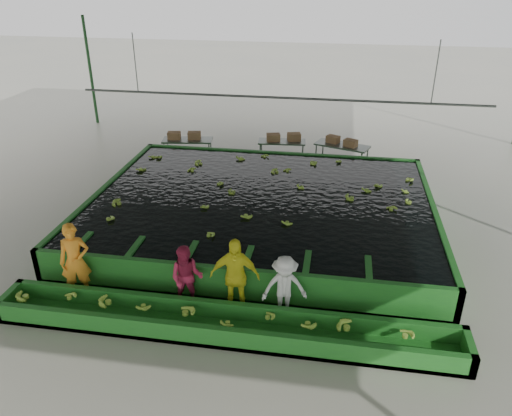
% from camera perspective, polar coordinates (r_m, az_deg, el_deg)
% --- Properties ---
extents(ground, '(80.00, 80.00, 0.00)m').
position_cam_1_polar(ground, '(13.86, -0.35, -4.61)').
color(ground, gray).
rests_on(ground, ground).
extents(shed_roof, '(20.00, 22.00, 0.04)m').
position_cam_1_polar(shed_roof, '(12.09, -0.41, 16.20)').
color(shed_roof, slate).
rests_on(shed_roof, shed_posts).
extents(shed_posts, '(20.00, 22.00, 5.00)m').
position_cam_1_polar(shed_posts, '(12.76, -0.38, 5.07)').
color(shed_posts, '#1D4621').
rests_on(shed_posts, ground).
extents(flotation_tank, '(10.00, 8.00, 0.90)m').
position_cam_1_polar(flotation_tank, '(14.94, 0.64, -0.22)').
color(flotation_tank, '#1C631D').
rests_on(flotation_tank, ground).
extents(tank_water, '(9.70, 7.70, 0.00)m').
position_cam_1_polar(tank_water, '(14.77, 0.65, 1.17)').
color(tank_water, black).
rests_on(tank_water, flotation_tank).
extents(sorting_trough, '(10.00, 1.00, 0.50)m').
position_cam_1_polar(sorting_trough, '(10.82, -3.72, -13.12)').
color(sorting_trough, '#1C631D').
rests_on(sorting_trough, ground).
extents(cableway_rail, '(0.08, 0.08, 14.00)m').
position_cam_1_polar(cableway_rail, '(17.34, 2.54, 12.50)').
color(cableway_rail, '#59605B').
rests_on(cableway_rail, shed_roof).
extents(rail_hanger_left, '(0.04, 0.04, 2.00)m').
position_cam_1_polar(rail_hanger_left, '(18.42, -13.64, 15.81)').
color(rail_hanger_left, '#59605B').
rests_on(rail_hanger_left, shed_roof).
extents(rail_hanger_right, '(0.04, 0.04, 2.00)m').
position_cam_1_polar(rail_hanger_right, '(17.26, 19.86, 14.37)').
color(rail_hanger_right, '#59605B').
rests_on(rail_hanger_right, shed_roof).
extents(worker_a, '(0.81, 0.68, 1.88)m').
position_cam_1_polar(worker_a, '(12.27, -19.97, -5.71)').
color(worker_a, orange).
rests_on(worker_a, ground).
extents(worker_b, '(0.81, 0.66, 1.56)m').
position_cam_1_polar(worker_b, '(11.36, -7.92, -7.89)').
color(worker_b, '#A3203F').
rests_on(worker_b, ground).
extents(worker_c, '(1.14, 0.56, 1.87)m').
position_cam_1_polar(worker_c, '(11.02, -2.44, -7.82)').
color(worker_c, yellow).
rests_on(worker_c, ground).
extents(worker_d, '(1.10, 0.80, 1.53)m').
position_cam_1_polar(worker_d, '(10.98, 3.27, -9.09)').
color(worker_d, silver).
rests_on(worker_d, ground).
extents(packing_table_left, '(2.03, 1.05, 0.88)m').
position_cam_1_polar(packing_table_left, '(20.08, -7.77, 6.59)').
color(packing_table_left, '#59605B').
rests_on(packing_table_left, ground).
extents(packing_table_mid, '(1.89, 0.88, 0.84)m').
position_cam_1_polar(packing_table_mid, '(19.87, 2.95, 6.51)').
color(packing_table_mid, '#59605B').
rests_on(packing_table_mid, ground).
extents(packing_table_right, '(2.16, 1.44, 0.91)m').
position_cam_1_polar(packing_table_right, '(19.48, 9.72, 5.88)').
color(packing_table_right, '#59605B').
rests_on(packing_table_right, ground).
extents(box_stack_left, '(1.33, 0.58, 0.28)m').
position_cam_1_polar(box_stack_left, '(20.01, -8.19, 7.83)').
color(box_stack_left, brown).
rests_on(box_stack_left, packing_table_left).
extents(box_stack_mid, '(1.37, 0.69, 0.29)m').
position_cam_1_polar(box_stack_mid, '(19.78, 3.17, 7.70)').
color(box_stack_mid, brown).
rests_on(box_stack_mid, packing_table_mid).
extents(box_stack_right, '(1.24, 0.88, 0.26)m').
position_cam_1_polar(box_stack_right, '(19.35, 9.73, 7.18)').
color(box_stack_right, brown).
rests_on(box_stack_right, packing_table_right).
extents(floating_bananas, '(8.12, 5.54, 0.11)m').
position_cam_1_polar(floating_bananas, '(15.49, 1.11, 2.40)').
color(floating_bananas, '#86B134').
rests_on(floating_bananas, tank_water).
extents(trough_bananas, '(8.81, 0.59, 0.12)m').
position_cam_1_polar(trough_bananas, '(10.73, -3.74, -12.50)').
color(trough_bananas, '#86B134').
rests_on(trough_bananas, sorting_trough).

